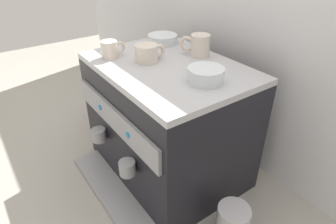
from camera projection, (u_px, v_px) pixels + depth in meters
The scene contains 10 objects.
ground_plane at pixel (168, 166), 1.28m from camera, with size 4.00×4.00×0.00m, color #9E998E.
tiled_backsplash_wall at pixel (236, 37), 1.18m from camera, with size 2.80×0.03×1.03m, color silver.
espresso_machine at pixel (167, 121), 1.16m from camera, with size 0.61×0.55×0.48m.
ceramic_cup_0 at pixel (147, 53), 1.04m from camera, with size 0.08×0.12×0.06m.
ceramic_cup_1 at pixel (198, 45), 1.09m from camera, with size 0.10×0.09×0.08m.
ceramic_cup_2 at pixel (110, 49), 1.07m from camera, with size 0.06×0.09×0.06m.
ceramic_bowl_0 at pixel (206, 75), 0.90m from camera, with size 0.12×0.12×0.04m.
ceramic_bowl_1 at pixel (163, 39), 1.23m from camera, with size 0.12×0.12×0.04m.
coffee_grinder at pixel (111, 86), 1.53m from camera, with size 0.17×0.17×0.37m.
milk_pitcher at pixel (232, 223), 0.96m from camera, with size 0.11×0.11×0.13m, color #B7B7BC.
Camera 1 is at (0.79, -0.56, 0.87)m, focal length 31.19 mm.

